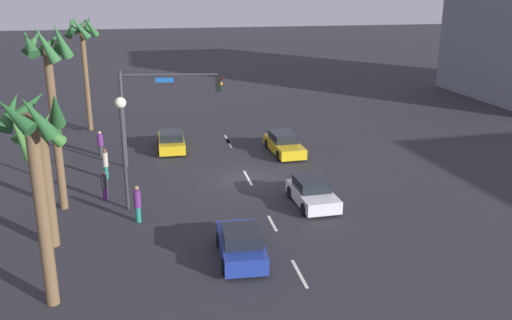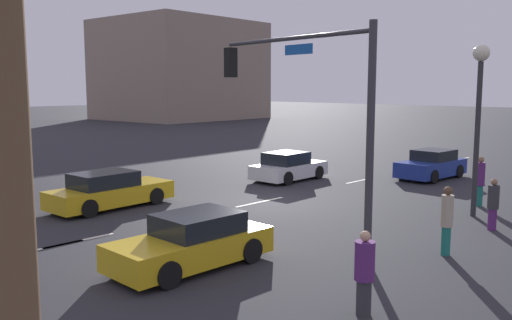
# 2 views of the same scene
# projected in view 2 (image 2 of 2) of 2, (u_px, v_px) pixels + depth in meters

# --- Properties ---
(ground_plane) EXTENTS (220.00, 220.00, 0.00)m
(ground_plane) POSITION_uv_depth(u_px,v_px,m) (260.00, 202.00, 21.62)
(ground_plane) COLOR #28282D
(lane_stripe_0) EXTENTS (2.59, 0.14, 0.01)m
(lane_stripe_0) POSITION_uv_depth(u_px,v_px,m) (461.00, 159.00, 34.41)
(lane_stripe_0) COLOR silver
(lane_stripe_0) RESTS_ON ground_plane
(lane_stripe_1) EXTENTS (2.33, 0.14, 0.01)m
(lane_stripe_1) POSITION_uv_depth(u_px,v_px,m) (410.00, 170.00, 29.94)
(lane_stripe_1) COLOR silver
(lane_stripe_1) RESTS_ON ground_plane
(lane_stripe_2) EXTENTS (1.85, 0.14, 0.01)m
(lane_stripe_2) POSITION_uv_depth(u_px,v_px,m) (358.00, 181.00, 26.37)
(lane_stripe_2) COLOR silver
(lane_stripe_2) RESTS_ON ground_plane
(lane_stripe_3) EXTENTS (2.60, 0.14, 0.01)m
(lane_stripe_3) POSITION_uv_depth(u_px,v_px,m) (260.00, 202.00, 21.60)
(lane_stripe_3) COLOR silver
(lane_stripe_3) RESTS_ON ground_plane
(lane_stripe_4) EXTENTS (2.23, 0.14, 0.01)m
(lane_stripe_4) POSITION_uv_depth(u_px,v_px,m) (79.00, 241.00, 16.17)
(lane_stripe_4) COLOR silver
(lane_stripe_4) RESTS_ON ground_plane
(lane_stripe_5) EXTENTS (2.37, 0.14, 0.01)m
(lane_stripe_5) POSITION_uv_depth(u_px,v_px,m) (44.00, 248.00, 15.41)
(lane_stripe_5) COLOR silver
(lane_stripe_5) RESTS_ON ground_plane
(car_0) EXTENTS (4.05, 2.01, 1.40)m
(car_0) POSITION_uv_depth(u_px,v_px,m) (431.00, 165.00, 27.16)
(car_0) COLOR navy
(car_0) RESTS_ON ground_plane
(car_1) EXTENTS (4.75, 2.03, 1.36)m
(car_1) POSITION_uv_depth(u_px,v_px,m) (109.00, 191.00, 20.55)
(car_1) COLOR gold
(car_1) RESTS_ON ground_plane
(car_2) EXTENTS (4.00, 2.06, 1.37)m
(car_2) POSITION_uv_depth(u_px,v_px,m) (288.00, 167.00, 26.65)
(car_2) COLOR silver
(car_2) RESTS_ON ground_plane
(car_3) EXTENTS (4.20, 1.91, 1.34)m
(car_3) POSITION_uv_depth(u_px,v_px,m) (192.00, 242.00, 13.80)
(car_3) COLOR gold
(car_3) RESTS_ON ground_plane
(traffic_signal) EXTENTS (1.04, 6.22, 6.07)m
(traffic_signal) POSITION_uv_depth(u_px,v_px,m) (310.00, 97.00, 15.27)
(traffic_signal) COLOR #38383D
(traffic_signal) RESTS_ON ground_plane
(streetlamp) EXTENTS (0.56, 0.56, 5.87)m
(streetlamp) POSITION_uv_depth(u_px,v_px,m) (479.00, 97.00, 18.75)
(streetlamp) COLOR #2D2D33
(streetlamp) RESTS_ON ground_plane
(pedestrian_0) EXTENTS (0.32, 0.32, 1.86)m
(pedestrian_0) POSITION_uv_depth(u_px,v_px,m) (447.00, 219.00, 14.69)
(pedestrian_0) COLOR #1E7266
(pedestrian_0) RESTS_ON ground_plane
(pedestrian_1) EXTENTS (0.56, 0.56, 1.69)m
(pedestrian_1) POSITION_uv_depth(u_px,v_px,m) (364.00, 271.00, 10.84)
(pedestrian_1) COLOR #333338
(pedestrian_1) RESTS_ON ground_plane
(pedestrian_2) EXTENTS (0.49, 0.49, 1.63)m
(pedestrian_2) POSITION_uv_depth(u_px,v_px,m) (493.00, 203.00, 17.31)
(pedestrian_2) COLOR #59266B
(pedestrian_2) RESTS_ON ground_plane
(pedestrian_3) EXTENTS (0.36, 0.36, 1.88)m
(pedestrian_3) POSITION_uv_depth(u_px,v_px,m) (480.00, 180.00, 20.80)
(pedestrian_3) COLOR #1E7266
(pedestrian_3) RESTS_ON ground_plane
(building_1) EXTENTS (20.63, 18.22, 13.48)m
(building_1) POSITION_uv_depth(u_px,v_px,m) (180.00, 70.00, 77.95)
(building_1) COLOR gray
(building_1) RESTS_ON ground_plane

